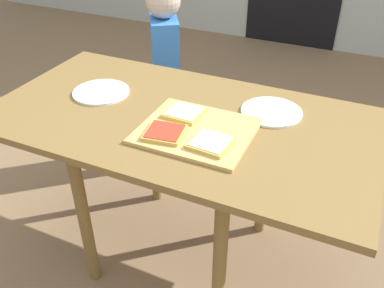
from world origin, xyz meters
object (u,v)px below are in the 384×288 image
at_px(plate_white_left, 101,92).
at_px(cutting_board, 196,131).
at_px(plate_white_right, 271,112).
at_px(child_left, 166,65).
at_px(dining_table, 180,135).
at_px(pizza_slice_near_left, 165,132).
at_px(pizza_slice_far_left, 185,112).
at_px(pizza_slice_near_right, 211,143).

bearing_deg(plate_white_left, cutting_board, -13.24).
height_order(cutting_board, plate_white_left, cutting_board).
bearing_deg(plate_white_left, plate_white_right, 10.83).
distance_m(plate_white_left, child_left, 0.66).
xyz_separation_m(plate_white_left, child_left, (-0.04, 0.64, -0.14)).
xyz_separation_m(dining_table, plate_white_left, (-0.38, 0.04, 0.09)).
height_order(dining_table, cutting_board, cutting_board).
bearing_deg(pizza_slice_near_left, pizza_slice_far_left, 89.49).
height_order(pizza_slice_near_left, pizza_slice_far_left, same).
xyz_separation_m(pizza_slice_far_left, child_left, (-0.44, 0.67, -0.15)).
bearing_deg(pizza_slice_far_left, pizza_slice_near_right, -42.07).
distance_m(cutting_board, pizza_slice_near_right, 0.11).
bearing_deg(child_left, plate_white_right, -35.04).
bearing_deg(pizza_slice_near_left, plate_white_left, 154.42).
bearing_deg(dining_table, pizza_slice_near_right, -38.06).
relative_size(dining_table, cutting_board, 3.73).
height_order(dining_table, pizza_slice_near_right, pizza_slice_near_right).
relative_size(plate_white_left, child_left, 0.22).
relative_size(plate_white_right, plate_white_left, 1.00).
distance_m(dining_table, plate_white_left, 0.39).
height_order(pizza_slice_far_left, plate_white_right, pizza_slice_far_left).
bearing_deg(child_left, pizza_slice_near_left, -62.34).
bearing_deg(plate_white_right, pizza_slice_far_left, -150.22).
bearing_deg(cutting_board, dining_table, 143.78).
relative_size(pizza_slice_near_right, plate_white_right, 0.60).
bearing_deg(dining_table, pizza_slice_far_left, 11.90).
distance_m(cutting_board, pizza_slice_far_left, 0.12).
bearing_deg(pizza_slice_near_left, child_left, 117.66).
bearing_deg(plate_white_left, pizza_slice_near_left, -25.58).
bearing_deg(plate_white_left, child_left, 93.32).
distance_m(dining_table, cutting_board, 0.16).
xyz_separation_m(pizza_slice_far_left, plate_white_left, (-0.40, 0.03, -0.02)).
height_order(plate_white_right, plate_white_left, same).
bearing_deg(dining_table, child_left, 121.59).
height_order(pizza_slice_near_left, child_left, child_left).
bearing_deg(pizza_slice_near_right, pizza_slice_near_left, -177.58).
distance_m(cutting_board, child_left, 0.93).
relative_size(dining_table, child_left, 1.39).
height_order(cutting_board, child_left, child_left).
distance_m(pizza_slice_near_left, plate_white_left, 0.44).
xyz_separation_m(pizza_slice_far_left, pizza_slice_near_right, (0.17, -0.15, 0.00)).
bearing_deg(child_left, cutting_board, -55.36).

